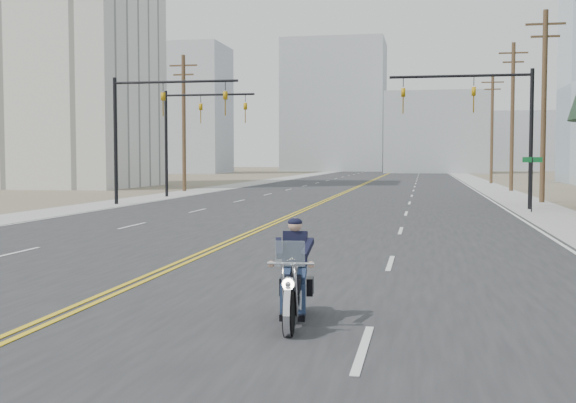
# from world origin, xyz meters

# --- Properties ---
(road) EXTENTS (20.00, 200.00, 0.01)m
(road) POSITION_xyz_m (0.00, 70.00, 0.01)
(road) COLOR #303033
(road) RESTS_ON ground
(sidewalk_left) EXTENTS (3.00, 200.00, 0.01)m
(sidewalk_left) POSITION_xyz_m (-11.50, 70.00, 0.01)
(sidewalk_left) COLOR #A5A5A0
(sidewalk_left) RESTS_ON ground
(sidewalk_right) EXTENTS (3.00, 200.00, 0.01)m
(sidewalk_right) POSITION_xyz_m (11.50, 70.00, 0.01)
(sidewalk_right) COLOR #A5A5A0
(sidewalk_right) RESTS_ON ground
(traffic_mast_left) EXTENTS (7.10, 0.26, 7.00)m
(traffic_mast_left) POSITION_xyz_m (-8.98, 32.00, 4.94)
(traffic_mast_left) COLOR black
(traffic_mast_left) RESTS_ON ground
(traffic_mast_right) EXTENTS (7.10, 0.26, 7.00)m
(traffic_mast_right) POSITION_xyz_m (8.98, 32.00, 4.94)
(traffic_mast_right) COLOR black
(traffic_mast_right) RESTS_ON ground
(traffic_mast_far) EXTENTS (6.10, 0.26, 7.00)m
(traffic_mast_far) POSITION_xyz_m (-9.31, 40.00, 4.87)
(traffic_mast_far) COLOR black
(traffic_mast_far) RESTS_ON ground
(street_sign) EXTENTS (0.90, 0.06, 2.62)m
(street_sign) POSITION_xyz_m (10.80, 30.00, 1.80)
(street_sign) COLOR black
(street_sign) RESTS_ON ground
(utility_pole_c) EXTENTS (2.20, 0.30, 11.00)m
(utility_pole_c) POSITION_xyz_m (12.50, 38.00, 5.73)
(utility_pole_c) COLOR brown
(utility_pole_c) RESTS_ON ground
(utility_pole_d) EXTENTS (2.20, 0.30, 11.50)m
(utility_pole_d) POSITION_xyz_m (12.50, 53.00, 5.98)
(utility_pole_d) COLOR brown
(utility_pole_d) RESTS_ON ground
(utility_pole_e) EXTENTS (2.20, 0.30, 11.00)m
(utility_pole_e) POSITION_xyz_m (12.50, 70.00, 5.73)
(utility_pole_e) COLOR brown
(utility_pole_e) RESTS_ON ground
(utility_pole_left) EXTENTS (2.20, 0.30, 10.50)m
(utility_pole_left) POSITION_xyz_m (-12.50, 48.00, 5.48)
(utility_pole_left) COLOR brown
(utility_pole_left) RESTS_ON ground
(apartment_block) EXTENTS (18.00, 14.00, 30.00)m
(apartment_block) POSITION_xyz_m (-28.00, 55.00, 15.00)
(apartment_block) COLOR silver
(apartment_block) RESTS_ON ground
(haze_bldg_a) EXTENTS (14.00, 12.00, 22.00)m
(haze_bldg_a) POSITION_xyz_m (-35.00, 115.00, 11.00)
(haze_bldg_a) COLOR #B7BCC6
(haze_bldg_a) RESTS_ON ground
(haze_bldg_b) EXTENTS (18.00, 14.00, 14.00)m
(haze_bldg_b) POSITION_xyz_m (8.00, 125.00, 7.00)
(haze_bldg_b) COLOR #ADB2B7
(haze_bldg_b) RESTS_ON ground
(haze_bldg_d) EXTENTS (20.00, 15.00, 26.00)m
(haze_bldg_d) POSITION_xyz_m (-12.00, 140.00, 13.00)
(haze_bldg_d) COLOR #ADB2B7
(haze_bldg_d) RESTS_ON ground
(haze_bldg_e) EXTENTS (14.00, 14.00, 12.00)m
(haze_bldg_e) POSITION_xyz_m (25.00, 150.00, 6.00)
(haze_bldg_e) COLOR #B7BCC6
(haze_bldg_e) RESTS_ON ground
(haze_bldg_f) EXTENTS (12.00, 12.00, 16.00)m
(haze_bldg_f) POSITION_xyz_m (-50.00, 130.00, 8.00)
(haze_bldg_f) COLOR #ADB2B7
(haze_bldg_f) RESTS_ON ground
(motorcyclist) EXTENTS (1.08, 2.16, 1.63)m
(motorcyclist) POSITION_xyz_m (3.82, 5.32, 0.82)
(motorcyclist) COLOR black
(motorcyclist) RESTS_ON ground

